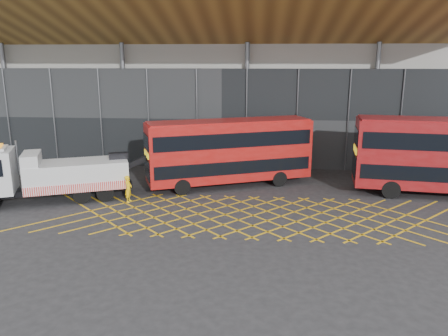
{
  "coord_description": "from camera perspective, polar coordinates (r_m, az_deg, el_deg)",
  "views": [
    {
      "loc": [
        5.08,
        -23.68,
        8.7
      ],
      "look_at": [
        3.0,
        1.5,
        2.4
      ],
      "focal_mm": 35.0,
      "sensor_mm": 36.0,
      "label": 1
    }
  ],
  "objects": [
    {
      "name": "bus_towed",
      "position": [
        30.36,
        0.68,
        2.38
      ],
      "size": [
        11.58,
        6.71,
        4.66
      ],
      "rotation": [
        0.0,
        0.0,
        0.38
      ],
      "color": "#9E0F0C",
      "rests_on": "ground_plane"
    },
    {
      "name": "recovery_truck",
      "position": [
        29.3,
        -22.19,
        -0.76
      ],
      "size": [
        10.67,
        5.82,
        3.81
      ],
      "rotation": [
        0.0,
        0.0,
        0.38
      ],
      "color": "black",
      "rests_on": "ground_plane"
    },
    {
      "name": "ground_plane",
      "position": [
        25.74,
        -6.98,
        -5.87
      ],
      "size": [
        120.0,
        120.0,
        0.0
      ],
      "primitive_type": "plane",
      "color": "#242426"
    },
    {
      "name": "worker",
      "position": [
        27.94,
        -12.38,
        -2.67
      ],
      "size": [
        0.42,
        0.62,
        1.69
      ],
      "primitive_type": "imported",
      "rotation": [
        0.0,
        0.0,
        1.54
      ],
      "color": "yellow",
      "rests_on": "ground_plane"
    },
    {
      "name": "construction_building",
      "position": [
        42.2,
        0.45,
        14.37
      ],
      "size": [
        55.0,
        23.97,
        18.0
      ],
      "color": "gray",
      "rests_on": "ground_plane"
    },
    {
      "name": "road_markings",
      "position": [
        25.23,
        3.82,
        -6.19
      ],
      "size": [
        26.36,
        7.16,
        0.01
      ],
      "color": "gold",
      "rests_on": "ground_plane"
    }
  ]
}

